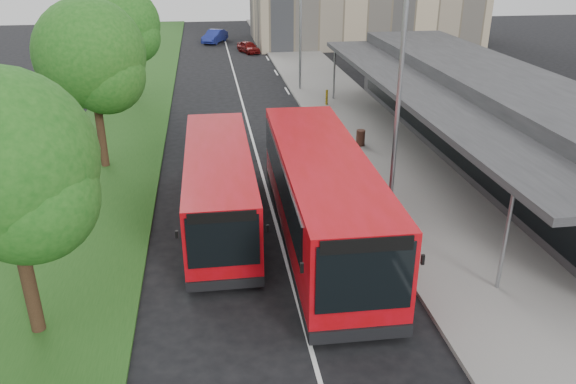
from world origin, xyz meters
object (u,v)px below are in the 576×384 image
object	(u,v)px
litter_bin	(361,138)
bollard	(327,97)
tree_near	(4,172)
lamp_post_far	(299,20)
tree_far	(125,28)
bus_main	(322,198)
bus_second	(219,186)
tree_mid	(91,61)
car_near	(248,47)
car_far	(215,36)
lamp_post_near	(396,95)

from	to	relation	value
litter_bin	bollard	world-z (taller)	bollard
tree_near	lamp_post_far	world-z (taller)	lamp_post_far
tree_near	litter_bin	xyz separation A→B (m)	(12.23, 12.80, -4.01)
litter_bin	tree_far	bearing A→B (deg)	137.51
tree_near	bus_main	distance (m)	9.61
bus_second	bollard	bearing A→B (deg)	64.79
tree_mid	car_near	xyz separation A→B (m)	(8.88, 27.87, -4.29)
bollard	car_near	world-z (taller)	bollard
bus_second	car_far	xyz separation A→B (m)	(0.92, 40.26, -0.76)
tree_near	bus_second	distance (m)	8.25
tree_near	car_far	distance (m)	46.54
bus_main	litter_bin	distance (m)	9.93
lamp_post_near	litter_bin	distance (m)	8.96
litter_bin	tree_mid	bearing A→B (deg)	-176.27
tree_mid	tree_far	xyz separation A→B (m)	(0.00, 12.00, -0.29)
bus_second	bollard	xyz separation A→B (m)	(7.13, 14.82, -0.79)
tree_mid	tree_far	bearing A→B (deg)	90.00
litter_bin	car_far	distance (m)	33.79
tree_near	tree_far	distance (m)	24.00
tree_mid	tree_far	distance (m)	12.00
lamp_post_far	car_near	world-z (taller)	lamp_post_far
lamp_post_near	lamp_post_far	world-z (taller)	same
litter_bin	car_near	bearing A→B (deg)	97.05
car_near	car_far	world-z (taller)	car_far
car_far	tree_far	bearing A→B (deg)	-80.33
lamp_post_far	tree_far	bearing A→B (deg)	-175.13
tree_near	bus_main	bearing A→B (deg)	23.90
bus_main	car_near	size ratio (longest dim) A/B	3.68
bus_main	lamp_post_far	bearing A→B (deg)	83.75
bus_second	litter_bin	distance (m)	10.12
litter_bin	bus_main	bearing A→B (deg)	-112.97
car_far	lamp_post_far	bearing A→B (deg)	-51.38
lamp_post_far	tree_mid	bearing A→B (deg)	-130.68
bus_second	car_far	distance (m)	40.28
lamp_post_near	car_near	bearing A→B (deg)	93.68
tree_far	bus_second	distance (m)	19.20
tree_near	tree_mid	world-z (taller)	tree_mid
bus_second	lamp_post_near	bearing A→B (deg)	-6.86
bollard	car_far	distance (m)	26.19
tree_near	tree_far	size ratio (longest dim) A/B	1.00
lamp_post_near	lamp_post_far	size ratio (longest dim) A/B	1.00
litter_bin	bollard	distance (m)	7.76
tree_near	litter_bin	world-z (taller)	tree_near
bollard	car_far	xyz separation A→B (m)	(-6.21, 25.44, 0.03)
car_far	lamp_post_near	bearing A→B (deg)	-58.01
tree_mid	bus_main	size ratio (longest dim) A/B	0.66
tree_far	litter_bin	world-z (taller)	tree_far
car_far	tree_mid	bearing A→B (deg)	-75.12
lamp_post_far	bollard	distance (m)	6.10
bus_main	litter_bin	xyz separation A→B (m)	(3.85, 9.08, -1.10)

